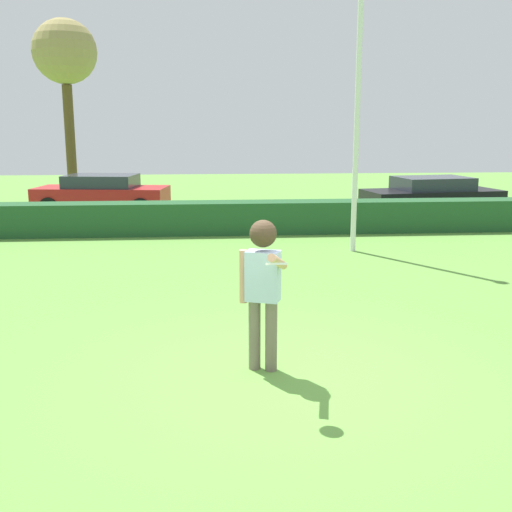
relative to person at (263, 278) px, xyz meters
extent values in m
plane|color=#5D933C|center=(0.22, -0.31, -1.11)|extent=(60.00, 60.00, 0.00)
cylinder|color=#736659|center=(0.10, -0.02, -0.69)|extent=(0.14, 0.14, 0.84)
cylinder|color=#736659|center=(-0.09, 0.04, -0.69)|extent=(0.14, 0.14, 0.84)
cube|color=#B5CAEE|center=(0.00, 0.01, 0.02)|extent=(0.43, 0.34, 0.58)
cylinder|color=tan|center=(0.13, -0.33, 0.26)|extent=(0.29, 0.61, 0.30)
cylinder|color=tan|center=(-0.22, 0.09, 0.00)|extent=(0.09, 0.09, 0.62)
sphere|color=tan|center=(0.00, 0.01, 0.48)|extent=(0.22, 0.22, 0.22)
sphere|color=#423222|center=(0.00, 0.01, 0.51)|extent=(0.31, 0.31, 0.31)
cylinder|color=white|center=(0.06, -0.86, 0.36)|extent=(0.22, 0.22, 0.07)
cylinder|color=silver|center=(2.68, 6.75, 2.17)|extent=(0.12, 0.12, 6.55)
cube|color=#214F28|center=(0.22, 9.34, -0.69)|extent=(20.61, 0.90, 0.84)
cube|color=#B21E1E|center=(-4.04, 13.53, -0.53)|extent=(4.39, 2.27, 0.55)
cube|color=#2D333D|center=(-4.04, 13.53, -0.06)|extent=(2.40, 1.85, 0.40)
cylinder|color=black|center=(-2.47, 14.16, -0.81)|extent=(0.61, 0.18, 0.60)
cylinder|color=black|center=(-2.71, 12.48, -0.81)|extent=(0.61, 0.18, 0.60)
cylinder|color=black|center=(-5.38, 14.57, -0.81)|extent=(0.61, 0.18, 0.60)
cylinder|color=black|center=(-5.62, 12.89, -0.81)|extent=(0.61, 0.18, 0.60)
cube|color=black|center=(6.38, 11.82, -0.53)|extent=(4.41, 2.32, 0.55)
cube|color=#2D333D|center=(6.38, 11.82, -0.06)|extent=(2.41, 1.88, 0.40)
cylinder|color=black|center=(7.70, 12.88, -0.81)|extent=(0.61, 0.19, 0.60)
cylinder|color=black|center=(7.96, 11.20, -0.81)|extent=(0.61, 0.19, 0.60)
cylinder|color=black|center=(4.80, 12.44, -0.81)|extent=(0.61, 0.19, 0.60)
cylinder|color=black|center=(5.06, 10.76, -0.81)|extent=(0.61, 0.19, 0.60)
cylinder|color=brown|center=(-5.83, 17.61, 1.05)|extent=(0.38, 0.38, 4.33)
sphere|color=#998A51|center=(-5.83, 17.61, 4.41)|extent=(2.38, 2.38, 2.38)
camera|label=1|loc=(-0.61, -6.70, 1.69)|focal=42.82mm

